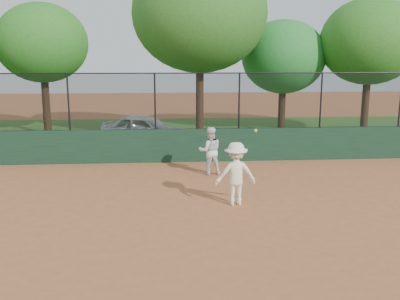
{
  "coord_description": "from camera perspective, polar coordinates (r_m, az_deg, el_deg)",
  "views": [
    {
      "loc": [
        -0.13,
        -9.8,
        3.66
      ],
      "look_at": [
        0.8,
        2.2,
        1.2
      ],
      "focal_mm": 40.0,
      "sensor_mm": 36.0,
      "label": 1
    }
  ],
  "objects": [
    {
      "name": "ground",
      "position": [
        10.46,
        -3.49,
        -8.95
      ],
      "size": [
        80.0,
        80.0,
        0.0
      ],
      "primitive_type": "plane",
      "color": "#B06338",
      "rests_on": "ground"
    },
    {
      "name": "grass_strip",
      "position": [
        22.1,
        -4.03,
        2.0
      ],
      "size": [
        36.0,
        12.0,
        0.01
      ],
      "primitive_type": "cube",
      "color": "#28531A",
      "rests_on": "ground"
    },
    {
      "name": "tree_2",
      "position": [
        20.33,
        -0.03,
        17.03
      ],
      "size": [
        5.94,
        5.4,
        8.18
      ],
      "color": "#442C18",
      "rests_on": "ground"
    },
    {
      "name": "tree_1",
      "position": [
        22.97,
        -19.57,
        12.75
      ],
      "size": [
        4.34,
        3.95,
        6.29
      ],
      "color": "#3D2615",
      "rests_on": "ground"
    },
    {
      "name": "player_main",
      "position": [
        11.35,
        4.59,
        -3.03
      ],
      "size": [
        1.09,
        0.69,
        1.99
      ],
      "color": "white",
      "rests_on": "ground"
    },
    {
      "name": "back_wall",
      "position": [
        16.09,
        -3.89,
        0.57
      ],
      "size": [
        26.0,
        0.2,
        1.2
      ],
      "primitive_type": "cube",
      "color": "#1A3B25",
      "rests_on": "ground"
    },
    {
      "name": "fence_assembly",
      "position": [
        15.86,
        -4.07,
        6.38
      ],
      "size": [
        26.0,
        0.06,
        2.0
      ],
      "color": "black",
      "rests_on": "back_wall"
    },
    {
      "name": "tree_3",
      "position": [
        23.01,
        10.66,
        11.61
      ],
      "size": [
        4.21,
        3.83,
        5.59
      ],
      "color": "#3A2513",
      "rests_on": "ground"
    },
    {
      "name": "player_second",
      "position": [
        14.32,
        1.28,
        -0.1
      ],
      "size": [
        0.78,
        0.63,
        1.54
      ],
      "primitive_type": "imported",
      "rotation": [
        0.0,
        0.0,
        3.21
      ],
      "color": "white",
      "rests_on": "ground"
    },
    {
      "name": "tree_4",
      "position": [
        23.25,
        20.92,
        12.82
      ],
      "size": [
        4.75,
        4.32,
        6.54
      ],
      "color": "#492D1A",
      "rests_on": "ground"
    },
    {
      "name": "parked_car",
      "position": [
        19.41,
        -7.01,
        2.58
      ],
      "size": [
        4.18,
        2.92,
        1.32
      ],
      "primitive_type": "imported",
      "rotation": [
        0.0,
        0.0,
        1.18
      ],
      "color": "silver",
      "rests_on": "ground"
    }
  ]
}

